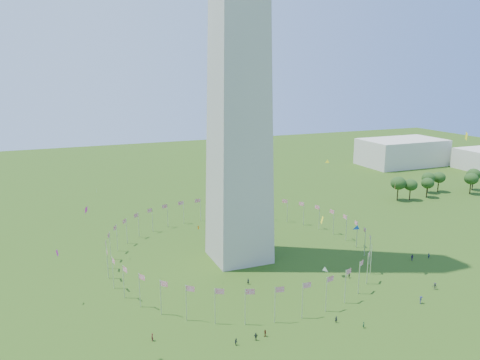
% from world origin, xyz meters
% --- Properties ---
extents(ground, '(600.00, 600.00, 0.00)m').
position_xyz_m(ground, '(0.00, 0.00, 0.00)').
color(ground, '#24420F').
rests_on(ground, ground).
extents(flag_ring, '(80.24, 80.24, 9.00)m').
position_xyz_m(flag_ring, '(-0.00, 50.00, 4.50)').
color(flag_ring, silver).
rests_on(flag_ring, ground).
extents(gov_building_east_a, '(50.00, 30.00, 16.00)m').
position_xyz_m(gov_building_east_a, '(150.00, 150.00, 8.00)').
color(gov_building_east_a, beige).
rests_on(gov_building_east_a, ground).
extents(crowd, '(94.76, 71.76, 1.98)m').
position_xyz_m(crowd, '(10.55, -3.20, 0.89)').
color(crowd, '#51121E').
rests_on(crowd, ground).
extents(kites_aloft, '(96.35, 79.09, 38.96)m').
position_xyz_m(kites_aloft, '(14.37, 25.30, 21.00)').
color(kites_aloft, blue).
rests_on(kites_aloft, ground).
extents(tree_line_east, '(53.95, 15.82, 10.71)m').
position_xyz_m(tree_line_east, '(114.75, 85.12, 4.99)').
color(tree_line_east, '#274F1A').
rests_on(tree_line_east, ground).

